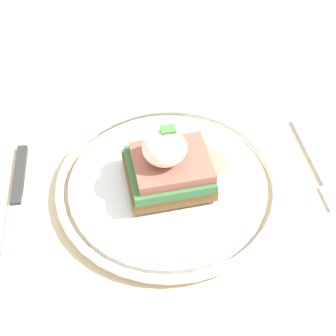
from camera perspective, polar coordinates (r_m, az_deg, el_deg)
name	(u,v)px	position (r m, az deg, el deg)	size (l,w,h in m)	color
dining_table	(166,211)	(0.69, -0.21, -5.27)	(0.94, 0.75, 0.73)	#C6B28E
plate	(168,183)	(0.55, 0.00, -1.88)	(0.26, 0.26, 0.02)	silver
sandwich	(169,165)	(0.52, 0.09, 0.34)	(0.12, 0.09, 0.08)	brown
fork	(318,167)	(0.60, 17.77, 0.13)	(0.02, 0.15, 0.00)	silver
knife	(16,200)	(0.57, -18.00, -3.78)	(0.04, 0.21, 0.01)	#2D2D2D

